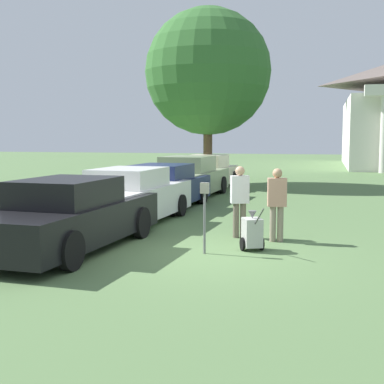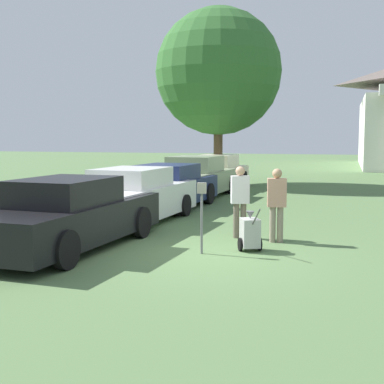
{
  "view_description": "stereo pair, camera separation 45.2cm",
  "coord_description": "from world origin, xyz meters",
  "px_view_note": "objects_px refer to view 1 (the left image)",
  "views": [
    {
      "loc": [
        2.44,
        -10.42,
        2.42
      ],
      "look_at": [
        -0.58,
        1.64,
        1.1
      ],
      "focal_mm": 50.0,
      "sensor_mm": 36.0,
      "label": 1
    },
    {
      "loc": [
        2.87,
        -10.31,
        2.42
      ],
      "look_at": [
        -0.58,
        1.64,
        1.1
      ],
      "focal_mm": 50.0,
      "sensor_mm": 36.0,
      "label": 2
    }
  ],
  "objects_px": {
    "parked_car_black": "(71,217)",
    "person_worker": "(240,197)",
    "parked_car_white": "(131,198)",
    "parked_car_navy": "(163,188)",
    "parked_car_cream": "(208,173)",
    "parking_meter": "(205,205)",
    "equipment_cart": "(252,232)",
    "parked_car_sage": "(189,178)",
    "person_supervisor": "(277,200)"
  },
  "relations": [
    {
      "from": "parked_car_white",
      "to": "parked_car_navy",
      "type": "bearing_deg",
      "value": 93.44
    },
    {
      "from": "parked_car_black",
      "to": "person_worker",
      "type": "height_order",
      "value": "person_worker"
    },
    {
      "from": "parked_car_sage",
      "to": "equipment_cart",
      "type": "xyz_separation_m",
      "value": [
        3.72,
        -9.19,
        -0.36
      ]
    },
    {
      "from": "parked_car_white",
      "to": "parked_car_black",
      "type": "bearing_deg",
      "value": -86.56
    },
    {
      "from": "parked_car_cream",
      "to": "equipment_cart",
      "type": "bearing_deg",
      "value": -70.27
    },
    {
      "from": "parked_car_black",
      "to": "parked_car_white",
      "type": "height_order",
      "value": "parked_car_white"
    },
    {
      "from": "parked_car_sage",
      "to": "person_supervisor",
      "type": "xyz_separation_m",
      "value": [
        4.14,
        -8.13,
        0.21
      ]
    },
    {
      "from": "parked_car_cream",
      "to": "person_supervisor",
      "type": "xyz_separation_m",
      "value": [
        4.14,
        -11.69,
        0.25
      ]
    },
    {
      "from": "parked_car_sage",
      "to": "parking_meter",
      "type": "bearing_deg",
      "value": -70.42
    },
    {
      "from": "person_supervisor",
      "to": "equipment_cart",
      "type": "height_order",
      "value": "person_supervisor"
    },
    {
      "from": "parked_car_white",
      "to": "parking_meter",
      "type": "height_order",
      "value": "parked_car_white"
    },
    {
      "from": "parked_car_white",
      "to": "person_worker",
      "type": "distance_m",
      "value": 3.53
    },
    {
      "from": "parking_meter",
      "to": "parked_car_cream",
      "type": "bearing_deg",
      "value": 101.97
    },
    {
      "from": "person_supervisor",
      "to": "parked_car_cream",
      "type": "bearing_deg",
      "value": -82.19
    },
    {
      "from": "parking_meter",
      "to": "person_supervisor",
      "type": "height_order",
      "value": "person_supervisor"
    },
    {
      "from": "parking_meter",
      "to": "equipment_cart",
      "type": "distance_m",
      "value": 1.23
    },
    {
      "from": "parked_car_navy",
      "to": "parked_car_cream",
      "type": "xyz_separation_m",
      "value": [
        -0.0,
        6.99,
        0.01
      ]
    },
    {
      "from": "parked_car_white",
      "to": "equipment_cart",
      "type": "height_order",
      "value": "parked_car_white"
    },
    {
      "from": "parking_meter",
      "to": "parked_car_black",
      "type": "bearing_deg",
      "value": -173.27
    },
    {
      "from": "parked_car_sage",
      "to": "parked_car_cream",
      "type": "distance_m",
      "value": 3.56
    },
    {
      "from": "parked_car_black",
      "to": "parked_car_cream",
      "type": "bearing_deg",
      "value": 93.44
    },
    {
      "from": "parked_car_navy",
      "to": "parking_meter",
      "type": "height_order",
      "value": "parked_car_navy"
    },
    {
      "from": "parked_car_cream",
      "to": "parking_meter",
      "type": "distance_m",
      "value": 13.59
    },
    {
      "from": "parked_car_black",
      "to": "person_worker",
      "type": "distance_m",
      "value": 3.95
    },
    {
      "from": "parking_meter",
      "to": "person_worker",
      "type": "distance_m",
      "value": 1.95
    },
    {
      "from": "person_worker",
      "to": "equipment_cart",
      "type": "bearing_deg",
      "value": 88.71
    },
    {
      "from": "parked_car_cream",
      "to": "equipment_cart",
      "type": "xyz_separation_m",
      "value": [
        3.72,
        -12.75,
        -0.32
      ]
    },
    {
      "from": "parked_car_white",
      "to": "parked_car_navy",
      "type": "relative_size",
      "value": 1.05
    },
    {
      "from": "parked_car_navy",
      "to": "parked_car_cream",
      "type": "bearing_deg",
      "value": 93.44
    },
    {
      "from": "parked_car_cream",
      "to": "equipment_cart",
      "type": "distance_m",
      "value": 13.29
    },
    {
      "from": "parked_car_white",
      "to": "parked_car_sage",
      "type": "height_order",
      "value": "parked_car_sage"
    },
    {
      "from": "parked_car_black",
      "to": "person_supervisor",
      "type": "xyz_separation_m",
      "value": [
        4.14,
        1.94,
        0.24
      ]
    },
    {
      "from": "person_supervisor",
      "to": "parked_car_black",
      "type": "bearing_deg",
      "value": 13.36
    },
    {
      "from": "parking_meter",
      "to": "person_worker",
      "type": "bearing_deg",
      "value": 77.44
    },
    {
      "from": "parked_car_navy",
      "to": "parked_car_sage",
      "type": "height_order",
      "value": "parked_car_sage"
    },
    {
      "from": "parked_car_black",
      "to": "person_supervisor",
      "type": "bearing_deg",
      "value": 28.5
    },
    {
      "from": "parked_car_black",
      "to": "parked_car_cream",
      "type": "distance_m",
      "value": 13.62
    },
    {
      "from": "parked_car_cream",
      "to": "parked_car_white",
      "type": "bearing_deg",
      "value": -86.56
    },
    {
      "from": "parked_car_cream",
      "to": "parking_meter",
      "type": "height_order",
      "value": "parked_car_cream"
    },
    {
      "from": "parked_car_black",
      "to": "equipment_cart",
      "type": "bearing_deg",
      "value": 16.66
    },
    {
      "from": "person_worker",
      "to": "equipment_cart",
      "type": "distance_m",
      "value": 1.56
    },
    {
      "from": "parked_car_sage",
      "to": "parked_car_cream",
      "type": "relative_size",
      "value": 1.11
    },
    {
      "from": "person_worker",
      "to": "equipment_cart",
      "type": "relative_size",
      "value": 1.7
    },
    {
      "from": "parked_car_sage",
      "to": "parking_meter",
      "type": "height_order",
      "value": "parked_car_sage"
    },
    {
      "from": "parked_car_sage",
      "to": "parking_meter",
      "type": "xyz_separation_m",
      "value": [
        2.82,
        -9.74,
        0.27
      ]
    },
    {
      "from": "parked_car_cream",
      "to": "parked_car_black",
      "type": "bearing_deg",
      "value": -86.56
    },
    {
      "from": "equipment_cart",
      "to": "parking_meter",
      "type": "bearing_deg",
      "value": -173.34
    },
    {
      "from": "parked_car_sage",
      "to": "parked_car_cream",
      "type": "bearing_deg",
      "value": 93.44
    },
    {
      "from": "parked_car_cream",
      "to": "person_supervisor",
      "type": "bearing_deg",
      "value": -67.05
    },
    {
      "from": "person_supervisor",
      "to": "person_worker",
      "type": "bearing_deg",
      "value": -30.13
    }
  ]
}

